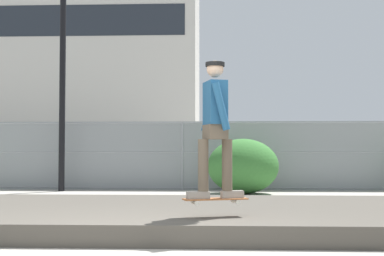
{
  "coord_description": "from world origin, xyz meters",
  "views": [
    {
      "loc": [
        0.86,
        -5.12,
        1.1
      ],
      "look_at": [
        0.47,
        4.01,
        1.47
      ],
      "focal_mm": 49.09,
      "sensor_mm": 36.0,
      "label": 1
    }
  ],
  "objects": [
    {
      "name": "library_building",
      "position": [
        -10.85,
        41.57,
        9.17
      ],
      "size": [
        20.4,
        11.45,
        18.33
      ],
      "color": "#B2AFA8",
      "rests_on": "ground_plane"
    },
    {
      "name": "skater",
      "position": [
        0.87,
        1.39,
        1.46
      ],
      "size": [
        0.72,
        0.62,
        1.71
      ],
      "color": "gray",
      "rests_on": "skateboard"
    },
    {
      "name": "parked_car_mid",
      "position": [
        3.75,
        12.28,
        0.84
      ],
      "size": [
        4.46,
        2.06,
        1.66
      ],
      "color": "silver",
      "rests_on": "ground_plane"
    },
    {
      "name": "street_lamp",
      "position": [
        -3.14,
        8.46,
        4.1
      ],
      "size": [
        0.44,
        0.44,
        6.56
      ],
      "color": "black",
      "rests_on": "ground_plane"
    },
    {
      "name": "gravel_berm",
      "position": [
        0.0,
        2.59,
        0.13
      ],
      "size": [
        12.48,
        3.86,
        0.26
      ],
      "primitive_type": "cube",
      "color": "#4C473F",
      "rests_on": "ground_plane"
    },
    {
      "name": "parked_car_near",
      "position": [
        -2.83,
        12.27,
        0.84
      ],
      "size": [
        4.51,
        2.16,
        1.66
      ],
      "color": "#474C54",
      "rests_on": "ground_plane"
    },
    {
      "name": "chain_fence",
      "position": [
        0.0,
        9.07,
        0.93
      ],
      "size": [
        24.1,
        0.06,
        1.85
      ],
      "color": "gray",
      "rests_on": "ground_plane"
    },
    {
      "name": "shrub_center",
      "position": [
        1.57,
        7.87,
        0.68
      ],
      "size": [
        1.75,
        1.44,
        1.36
      ],
      "color": "#336B2D",
      "rests_on": "ground_plane"
    },
    {
      "name": "skateboard",
      "position": [
        0.87,
        1.39,
        0.48
      ],
      "size": [
        0.82,
        0.42,
        0.07
      ],
      "color": "#9E5B33"
    }
  ]
}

